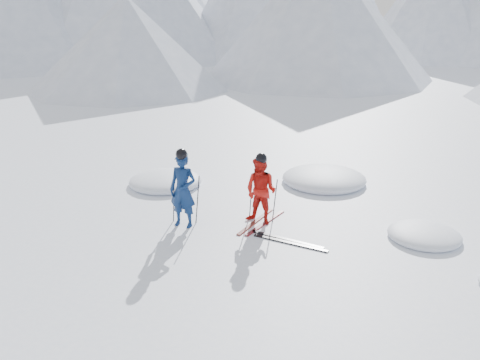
# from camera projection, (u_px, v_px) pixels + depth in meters

# --- Properties ---
(ground) EXTENTS (160.00, 160.00, 0.00)m
(ground) POSITION_uv_depth(u_px,v_px,m) (320.00, 244.00, 10.82)
(ground) COLOR white
(ground) RESTS_ON ground
(skier_blue) EXTENTS (0.66, 0.46, 1.74)m
(skier_blue) POSITION_uv_depth(u_px,v_px,m) (183.00, 190.00, 11.46)
(skier_blue) COLOR #0D2451
(skier_blue) RESTS_ON ground
(skier_red) EXTENTS (0.90, 0.77, 1.59)m
(skier_red) POSITION_uv_depth(u_px,v_px,m) (261.00, 191.00, 11.64)
(skier_red) COLOR red
(skier_red) RESTS_ON ground
(pole_blue_left) EXTENTS (0.12, 0.08, 1.16)m
(pole_blue_left) POSITION_uv_depth(u_px,v_px,m) (174.00, 199.00, 11.77)
(pole_blue_left) COLOR black
(pole_blue_left) RESTS_ON ground
(pole_blue_right) EXTENTS (0.12, 0.07, 1.16)m
(pole_blue_right) POSITION_uv_depth(u_px,v_px,m) (198.00, 200.00, 11.72)
(pole_blue_right) COLOR black
(pole_blue_right) RESTS_ON ground
(pole_red_left) EXTENTS (0.11, 0.09, 1.06)m
(pole_red_left) POSITION_uv_depth(u_px,v_px,m) (251.00, 197.00, 12.03)
(pole_red_left) COLOR black
(pole_red_left) RESTS_ON ground
(pole_red_right) EXTENTS (0.11, 0.08, 1.06)m
(pole_red_right) POSITION_uv_depth(u_px,v_px,m) (275.00, 201.00, 11.78)
(pole_red_right) COLOR black
(pole_red_right) RESTS_ON ground
(ski_worn_left) EXTENTS (0.45, 1.68, 0.03)m
(ski_worn_left) POSITION_uv_depth(u_px,v_px,m) (255.00, 222.00, 11.93)
(ski_worn_left) COLOR black
(ski_worn_left) RESTS_ON ground
(ski_worn_right) EXTENTS (0.56, 1.66, 0.03)m
(ski_worn_right) POSITION_uv_depth(u_px,v_px,m) (265.00, 223.00, 11.86)
(ski_worn_right) COLOR black
(ski_worn_right) RESTS_ON ground
(ski_loose_a) EXTENTS (1.67, 0.50, 0.03)m
(ski_loose_a) POSITION_uv_depth(u_px,v_px,m) (287.00, 240.00, 11.00)
(ski_loose_a) COLOR black
(ski_loose_a) RESTS_ON ground
(ski_loose_b) EXTENTS (1.68, 0.44, 0.03)m
(ski_loose_b) POSITION_uv_depth(u_px,v_px,m) (290.00, 243.00, 10.84)
(ski_loose_b) COLOR black
(ski_loose_b) RESTS_ON ground
(snow_lumps) EXTENTS (9.91, 6.59, 0.53)m
(snow_lumps) POSITION_uv_depth(u_px,v_px,m) (289.00, 193.00, 13.80)
(snow_lumps) COLOR white
(snow_lumps) RESTS_ON ground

